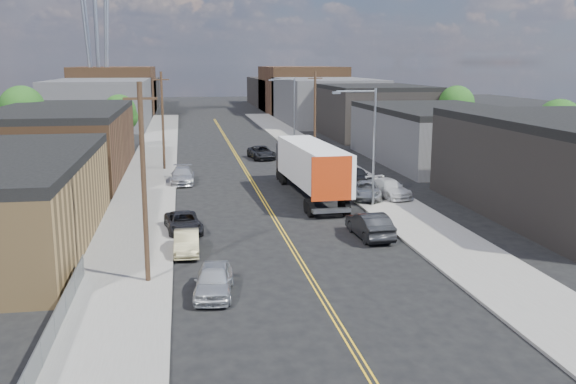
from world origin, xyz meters
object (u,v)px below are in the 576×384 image
object	(u,v)px
car_right_lot_a	(367,190)
car_left_a	(214,280)
car_right_lot_c	(357,175)
car_left_d	(182,176)
car_right_lot_b	(389,188)
car_left_b	(187,243)
car_ahead_truck	(261,153)
semi_truck	(308,165)
car_right_oncoming	(370,225)
car_left_c	(183,223)

from	to	relation	value
car_right_lot_a	car_left_a	bearing A→B (deg)	-109.15
car_left_a	car_right_lot_c	world-z (taller)	car_right_lot_c
car_left_d	car_right_lot_b	distance (m)	19.06
car_left_b	car_ahead_truck	bearing A→B (deg)	77.17
car_left_b	car_right_lot_c	bearing A→B (deg)	52.01
semi_truck	car_right_oncoming	size ratio (longest dim) A/B	3.44
semi_truck	car_right_lot_a	world-z (taller)	semi_truck
semi_truck	car_left_a	xyz separation A→B (m)	(-8.96, -22.30, -1.81)
car_left_b	car_right_oncoming	distance (m)	11.56
semi_truck	car_right_lot_a	xyz separation A→B (m)	(4.29, -2.62, -1.73)
car_right_lot_b	car_right_lot_c	bearing A→B (deg)	84.90
car_left_b	car_left_c	size ratio (longest dim) A/B	0.86
semi_truck	car_right_lot_c	distance (m)	6.83
semi_truck	car_right_lot_b	distance (m)	6.85
car_left_a	car_right_oncoming	size ratio (longest dim) A/B	0.88
car_left_b	car_left_c	distance (m)	4.86
car_right_lot_b	car_left_a	bearing A→B (deg)	-140.33
semi_truck	car_right_oncoming	xyz separation A→B (m)	(1.28, -13.60, -1.73)
car_left_b	car_right_lot_c	distance (m)	24.64
car_left_d	car_ahead_truck	bearing A→B (deg)	58.85
car_left_a	car_left_c	distance (m)	12.02
semi_truck	car_ahead_truck	bearing A→B (deg)	90.51
car_right_lot_b	car_right_lot_a	bearing A→B (deg)	173.22
semi_truck	car_left_b	distance (m)	18.40
car_right_oncoming	car_ahead_truck	world-z (taller)	car_right_oncoming
car_right_lot_a	car_right_oncoming	bearing A→B (deg)	-90.56
car_right_lot_a	car_left_b	bearing A→B (deg)	-124.13
car_right_lot_c	car_ahead_truck	bearing A→B (deg)	101.57
car_left_d	car_ahead_truck	size ratio (longest dim) A/B	0.96
semi_truck	car_right_oncoming	distance (m)	13.77
car_right_lot_a	car_right_lot_b	world-z (taller)	car_right_lot_b
car_right_lot_c	car_right_lot_a	bearing A→B (deg)	-108.13
car_left_d	semi_truck	bearing A→B (deg)	-32.84
car_right_oncoming	car_right_lot_b	distance (m)	12.22
car_left_b	car_ahead_truck	size ratio (longest dim) A/B	0.76
car_right_lot_b	car_right_oncoming	bearing A→B (deg)	-126.74
car_right_lot_a	car_right_lot_b	distance (m)	1.90
car_left_d	car_right_lot_b	world-z (taller)	car_right_lot_b
semi_truck	car_right_lot_c	xyz separation A→B (m)	(5.29, 3.97, -1.69)
car_left_c	car_left_d	distance (m)	17.45
car_left_c	car_right_lot_a	bearing A→B (deg)	21.01
car_right_lot_a	semi_truck	bearing A→B (deg)	163.41
car_left_b	car_right_lot_b	distance (m)	20.77
car_right_lot_b	car_left_d	bearing A→B (deg)	137.05
car_left_d	car_ahead_truck	world-z (taller)	car_left_d
car_left_b	car_right_lot_b	bearing A→B (deg)	38.94
car_left_c	car_right_oncoming	world-z (taller)	car_right_oncoming
car_right_oncoming	car_right_lot_a	xyz separation A→B (m)	(3.02, 10.98, 0.00)
car_left_b	car_right_lot_b	size ratio (longest dim) A/B	0.81
car_left_a	car_left_b	xyz separation A→B (m)	(-1.21, 7.08, -0.08)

